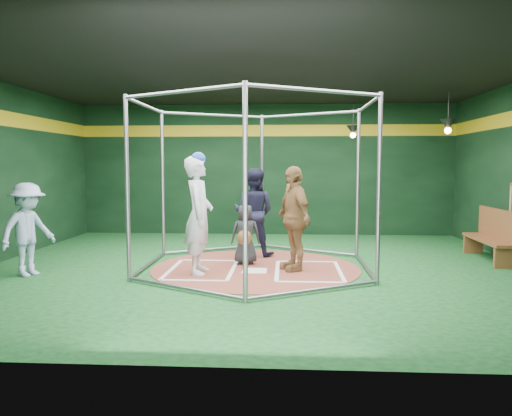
# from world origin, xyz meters

# --- Properties ---
(room_shell) EXTENTS (10.10, 9.10, 3.53)m
(room_shell) POSITION_xyz_m (0.00, 0.01, 1.75)
(room_shell) COLOR #0E3D16
(room_shell) RESTS_ON ground
(clay_disc) EXTENTS (3.80, 3.80, 0.01)m
(clay_disc) POSITION_xyz_m (0.00, 0.00, 0.01)
(clay_disc) COLOR brown
(clay_disc) RESTS_ON ground
(home_plate) EXTENTS (0.43, 0.43, 0.01)m
(home_plate) POSITION_xyz_m (0.00, -0.30, 0.02)
(home_plate) COLOR white
(home_plate) RESTS_ON clay_disc
(batter_box_left) EXTENTS (1.17, 1.77, 0.01)m
(batter_box_left) POSITION_xyz_m (-0.95, -0.25, 0.02)
(batter_box_left) COLOR white
(batter_box_left) RESTS_ON clay_disc
(batter_box_right) EXTENTS (1.17, 1.77, 0.01)m
(batter_box_right) POSITION_xyz_m (0.95, -0.25, 0.02)
(batter_box_right) COLOR white
(batter_box_right) RESTS_ON clay_disc
(batting_cage) EXTENTS (4.05, 4.67, 3.00)m
(batting_cage) POSITION_xyz_m (-0.00, -0.00, 1.50)
(batting_cage) COLOR gray
(batting_cage) RESTS_ON ground
(pendant_lamp_near) EXTENTS (0.34, 0.34, 0.90)m
(pendant_lamp_near) POSITION_xyz_m (2.20, 3.60, 2.74)
(pendant_lamp_near) COLOR black
(pendant_lamp_near) RESTS_ON room_shell
(pendant_lamp_far) EXTENTS (0.34, 0.34, 0.90)m
(pendant_lamp_far) POSITION_xyz_m (4.00, 2.00, 2.74)
(pendant_lamp_far) COLOR black
(pendant_lamp_far) RESTS_ON room_shell
(batter_figure) EXTENTS (0.52, 0.76, 2.10)m
(batter_figure) POSITION_xyz_m (-0.95, -0.53, 1.05)
(batter_figure) COLOR silver
(batter_figure) RESTS_ON clay_disc
(visitor_leopard) EXTENTS (0.87, 1.18, 1.86)m
(visitor_leopard) POSITION_xyz_m (0.69, -0.14, 0.94)
(visitor_leopard) COLOR tan
(visitor_leopard) RESTS_ON clay_disc
(catcher_figure) EXTENTS (0.59, 0.60, 1.14)m
(catcher_figure) POSITION_xyz_m (-0.21, 0.31, 0.58)
(catcher_figure) COLOR black
(catcher_figure) RESTS_ON clay_disc
(umpire) EXTENTS (1.01, 0.87, 1.80)m
(umpire) POSITION_xyz_m (-0.12, 1.25, 0.91)
(umpire) COLOR black
(umpire) RESTS_ON clay_disc
(bystander_blue) EXTENTS (0.95, 1.18, 1.59)m
(bystander_blue) POSITION_xyz_m (-3.83, -0.84, 0.79)
(bystander_blue) COLOR #9BB1CE
(bystander_blue) RESTS_ON ground
(dugout_bench) EXTENTS (0.41, 1.76, 1.03)m
(dugout_bench) POSITION_xyz_m (4.63, 1.03, 0.52)
(dugout_bench) COLOR brown
(dugout_bench) RESTS_ON ground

